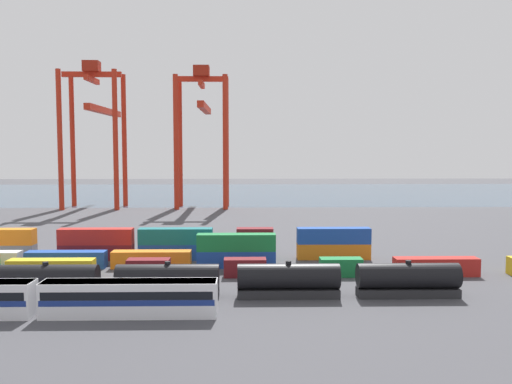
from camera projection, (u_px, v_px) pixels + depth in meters
The scene contains 25 objects.
ground_plane at pixel (173, 233), 118.56m from camera, with size 420.00×420.00×0.00m, color #424247.
harbour_water at pixel (207, 193), 223.27m from camera, with size 400.00×110.00×0.01m, color #384C60.
passenger_train at pixel (38, 297), 59.20m from camera, with size 39.14×3.14×3.90m.
freight_tank_row at pixel (168, 280), 66.58m from camera, with size 71.83×3.08×4.54m.
shipping_container_2 at pixel (51, 268), 77.32m from camera, with size 12.10×2.44×2.60m, color gold.
shipping_container_3 at pixel (149, 268), 77.60m from camera, with size 6.04×2.44×2.60m, color maroon.
shipping_container_4 at pixel (245, 267), 77.88m from camera, with size 6.04×2.44×2.60m, color maroon.
shipping_container_5 at pixel (341, 267), 78.15m from camera, with size 6.04×2.44×2.60m, color #197538.
shipping_container_6 at pixel (436, 267), 78.43m from camera, with size 12.10×2.44×2.60m, color #AD211C.
shipping_container_11 at pixel (66, 260), 83.38m from camera, with size 12.10×2.44×2.60m, color #1C4299.
shipping_container_12 at pixel (152, 259), 83.65m from camera, with size 12.10×2.44×2.60m, color orange.
shipping_container_13 at pixel (236, 259), 83.91m from camera, with size 12.10×2.44×2.60m, color #1C4299.
shipping_container_14 at pixel (236, 242), 83.70m from camera, with size 12.10×2.44×2.60m, color #197538.
shipping_container_17 at pixel (16, 252), 89.24m from camera, with size 6.04×2.44×2.60m, color slate.
shipping_container_18 at pixel (16, 237), 89.03m from camera, with size 6.04×2.44×2.60m, color orange.
shipping_container_19 at pixel (96, 252), 89.50m from camera, with size 12.10×2.44×2.60m, color maroon.
shipping_container_20 at pixel (96, 236), 89.29m from camera, with size 12.10×2.44×2.60m, color #AD211C.
shipping_container_21 at pixel (176, 252), 89.77m from camera, with size 12.10×2.44×2.60m, color #1C4299.
shipping_container_22 at pixel (176, 236), 89.56m from camera, with size 12.10×2.44×2.60m, color #146066.
shipping_container_23 at pixel (255, 251), 90.03m from camera, with size 6.04×2.44×2.60m, color #197538.
shipping_container_24 at pixel (255, 236), 89.82m from camera, with size 6.04×2.44×2.60m, color maroon.
shipping_container_25 at pixel (333, 251), 90.29m from camera, with size 12.10×2.44×2.60m, color orange.
shipping_container_26 at pixel (334, 236), 90.08m from camera, with size 12.10×2.44×2.60m, color #1C4299.
gantry_crane_west at pixel (96, 120), 169.03m from camera, with size 17.93×40.32×44.72m.
gantry_crane_central at pixel (203, 122), 169.18m from camera, with size 16.28×35.53×43.42m.
Camera 1 is at (15.83, -77.81, 18.33)m, focal length 38.15 mm.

